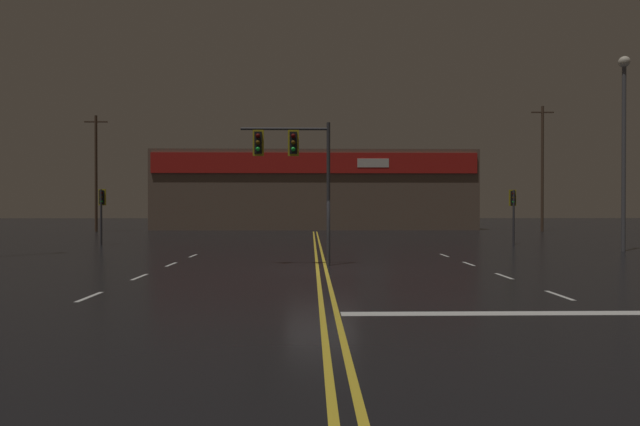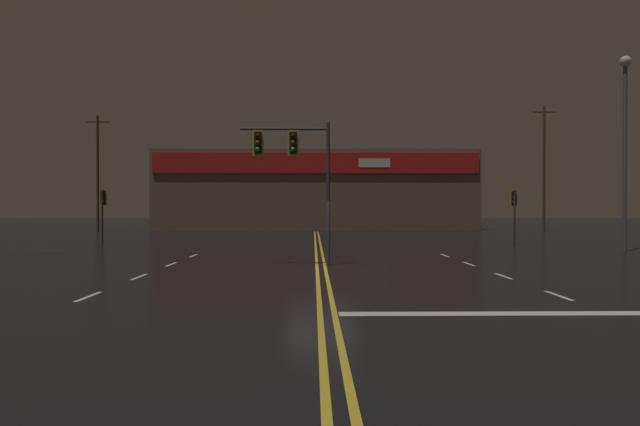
% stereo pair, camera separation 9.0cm
% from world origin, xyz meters
% --- Properties ---
extents(ground_plane, '(200.00, 200.00, 0.00)m').
position_xyz_m(ground_plane, '(0.00, 0.00, 0.00)').
color(ground_plane, black).
extents(road_markings, '(17.39, 60.00, 0.01)m').
position_xyz_m(road_markings, '(1.30, -1.67, 0.00)').
color(road_markings, gold).
rests_on(road_markings, ground).
extents(traffic_signal_median, '(3.43, 0.36, 5.49)m').
position_xyz_m(traffic_signal_median, '(-1.09, 1.34, 4.16)').
color(traffic_signal_median, '#38383D').
rests_on(traffic_signal_median, ground).
extents(traffic_signal_corner_northeast, '(0.42, 0.36, 3.35)m').
position_xyz_m(traffic_signal_corner_northeast, '(11.94, 12.39, 2.46)').
color(traffic_signal_corner_northeast, '#38383D').
rests_on(traffic_signal_corner_northeast, ground).
extents(traffic_signal_corner_northwest, '(0.42, 0.36, 3.38)m').
position_xyz_m(traffic_signal_corner_northwest, '(-13.06, 12.64, 2.48)').
color(traffic_signal_corner_northwest, '#38383D').
rests_on(traffic_signal_corner_northwest, ground).
extents(streetlight_far_right, '(0.56, 0.56, 9.99)m').
position_xyz_m(streetlight_far_right, '(15.65, 7.49, 6.33)').
color(streetlight_far_right, '#59595E').
rests_on(streetlight_far_right, ground).
extents(building_backdrop, '(33.72, 10.23, 8.29)m').
position_xyz_m(building_backdrop, '(0.00, 37.77, 4.16)').
color(building_backdrop, brown).
rests_on(building_backdrop, ground).
extents(utility_pole_row, '(45.48, 0.26, 12.21)m').
position_xyz_m(utility_pole_row, '(1.52, 30.51, 6.05)').
color(utility_pole_row, '#4C3828').
rests_on(utility_pole_row, ground).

